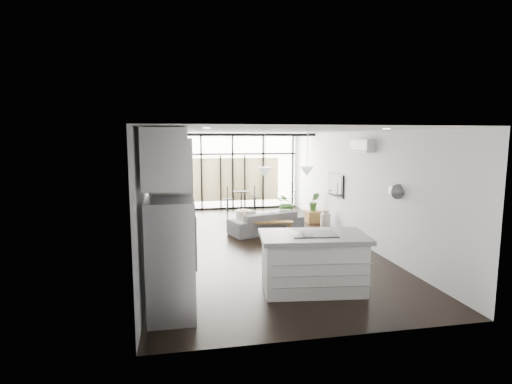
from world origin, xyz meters
name	(u,v)px	position (x,y,z in m)	size (l,w,h in m)	color
floor	(258,242)	(0.00, 0.00, 0.00)	(5.00, 10.00, 0.00)	black
ceiling	(258,131)	(0.00, 0.00, 2.80)	(5.00, 10.00, 0.00)	white
wall_left	(156,190)	(-2.50, 0.00, 1.40)	(0.02, 10.00, 2.80)	silver
wall_right	(352,185)	(2.50, 0.00, 1.40)	(0.02, 10.00, 2.80)	silver
wall_back	(232,171)	(0.00, 5.00, 1.40)	(5.00, 0.02, 2.80)	silver
wall_front	(333,235)	(0.00, -5.00, 1.40)	(5.00, 0.02, 2.80)	silver
glazing	(233,172)	(0.00, 4.88, 1.40)	(5.00, 0.20, 2.80)	black
skylight	(236,134)	(0.00, 4.00, 2.77)	(4.70, 1.90, 0.06)	white
neighbour_building	(233,179)	(0.00, 4.95, 1.10)	(3.50, 0.02, 1.60)	beige
island	(313,262)	(0.31, -3.35, 0.50)	(1.82, 1.08, 1.00)	silver
cooktop	(314,234)	(0.31, -3.35, 1.00)	(0.77, 0.52, 0.01)	black
fridge	(171,259)	(-2.08, -3.95, 0.88)	(0.68, 0.85, 1.76)	#ABABB1
appliance_column	(172,219)	(-2.06, -3.15, 1.32)	(0.68, 0.71, 2.64)	silver
upper_cabinets	(166,157)	(-2.12, -3.50, 2.35)	(0.62, 1.75, 0.86)	silver
pendant_left	(265,172)	(-0.40, -2.65, 2.02)	(0.26, 0.26, 0.18)	white
pendant_right	(307,171)	(0.40, -2.65, 2.02)	(0.26, 0.26, 0.18)	white
sofa	(266,218)	(0.41, 0.96, 0.40)	(2.07, 0.60, 0.81)	#4F4F52
console_bench	(268,229)	(0.37, 0.49, 0.21)	(1.32, 0.33, 0.43)	brown
pouf	(244,217)	(0.00, 2.35, 0.20)	(0.50, 0.50, 0.40)	beige
crate	(314,217)	(2.20, 2.05, 0.18)	(0.47, 0.47, 0.36)	brown
plant_tall	(287,205)	(1.64, 3.26, 0.35)	(0.80, 0.89, 0.70)	#2D5C25
plant_crate	(314,207)	(2.20, 2.05, 0.49)	(0.33, 0.59, 0.26)	#2D5C25
milk_can	(326,219)	(2.21, 1.08, 0.29)	(0.29, 0.29, 0.57)	beige
bistro_set	(241,201)	(0.26, 4.54, 0.34)	(1.44, 0.57, 0.69)	black
tv	(335,185)	(2.46, 1.00, 1.30)	(0.05, 1.10, 0.65)	black
ac_unit	(362,146)	(2.38, -0.80, 2.45)	(0.22, 0.90, 0.30)	silver
framed_art	(156,186)	(-2.47, -0.50, 1.55)	(0.04, 0.70, 0.90)	black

